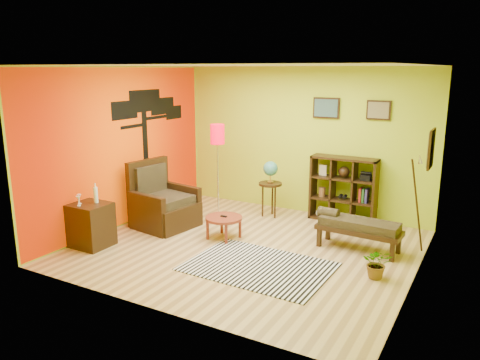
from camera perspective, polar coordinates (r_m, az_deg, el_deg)
The scene contains 11 objects.
ground at distance 7.47m, azimuth 0.89°, elevation -8.21°, with size 5.00×5.00×0.00m, color tan.
room_shell at distance 7.07m, azimuth 0.33°, elevation 5.66°, with size 5.04×4.54×2.82m.
zebra_rug at distance 6.78m, azimuth 2.27°, elevation -10.50°, with size 2.00×1.42×0.01m, color white.
coffee_table at distance 7.75m, azimuth -1.99°, elevation -4.87°, with size 0.61×0.61×0.40m.
armchair at distance 8.48m, azimuth -9.44°, elevation -3.20°, with size 1.10×1.10×1.17m.
side_cabinet at distance 7.79m, azimuth -17.73°, elevation -5.20°, with size 0.59×0.54×1.01m.
floor_lamp at distance 8.60m, azimuth -2.75°, elevation 4.58°, with size 0.27×0.27×1.77m.
globe_table at distance 8.79m, azimuth 3.73°, elevation 0.63°, with size 0.44×0.44×1.07m.
cube_shelf at distance 8.76m, azimuth 12.55°, elevation -1.14°, with size 1.20×0.35×1.20m.
bench at distance 7.49m, azimuth 14.04°, elevation -5.45°, with size 1.33×0.53×0.60m.
potted_plant at distance 6.65m, azimuth 16.37°, elevation -10.08°, with size 0.38×0.43×0.33m, color #26661E.
Camera 1 is at (3.29, -6.12, 2.76)m, focal length 35.00 mm.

